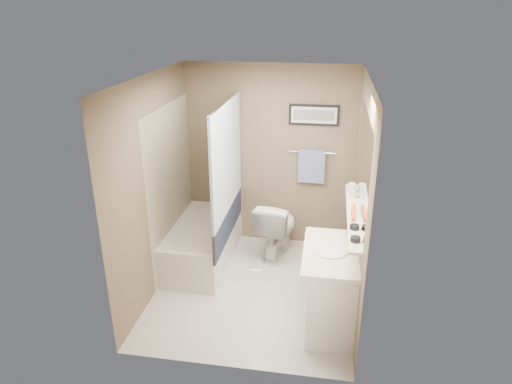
% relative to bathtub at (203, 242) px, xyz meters
% --- Properties ---
extents(ground, '(2.50, 2.50, 0.00)m').
position_rel_bathtub_xyz_m(ground, '(0.75, -0.54, -0.25)').
color(ground, beige).
rests_on(ground, ground).
extents(ceiling, '(2.20, 2.50, 0.04)m').
position_rel_bathtub_xyz_m(ceiling, '(0.75, -0.54, 2.13)').
color(ceiling, white).
rests_on(ceiling, wall_back).
extents(wall_back, '(2.20, 0.04, 2.40)m').
position_rel_bathtub_xyz_m(wall_back, '(0.75, 0.69, 0.95)').
color(wall_back, brown).
rests_on(wall_back, ground).
extents(wall_front, '(2.20, 0.04, 2.40)m').
position_rel_bathtub_xyz_m(wall_front, '(0.75, -1.77, 0.95)').
color(wall_front, brown).
rests_on(wall_front, ground).
extents(wall_left, '(0.04, 2.50, 2.40)m').
position_rel_bathtub_xyz_m(wall_left, '(-0.33, -0.54, 0.95)').
color(wall_left, brown).
rests_on(wall_left, ground).
extents(wall_right, '(0.04, 2.50, 2.40)m').
position_rel_bathtub_xyz_m(wall_right, '(1.83, -0.54, 0.95)').
color(wall_right, brown).
rests_on(wall_right, ground).
extents(tile_surround, '(0.02, 1.55, 2.00)m').
position_rel_bathtub_xyz_m(tile_surround, '(-0.34, -0.04, 0.75)').
color(tile_surround, tan).
rests_on(tile_surround, wall_left).
extents(curtain_rod, '(0.02, 1.55, 0.02)m').
position_rel_bathtub_xyz_m(curtain_rod, '(0.35, -0.04, 1.80)').
color(curtain_rod, silver).
rests_on(curtain_rod, wall_left).
extents(curtain_upper, '(0.03, 1.45, 1.28)m').
position_rel_bathtub_xyz_m(curtain_upper, '(0.35, -0.04, 1.15)').
color(curtain_upper, white).
rests_on(curtain_upper, curtain_rod).
extents(curtain_lower, '(0.03, 1.45, 0.36)m').
position_rel_bathtub_xyz_m(curtain_lower, '(0.35, -0.04, 0.33)').
color(curtain_lower, '#21273F').
rests_on(curtain_lower, curtain_rod).
extents(mirror, '(0.02, 1.60, 1.00)m').
position_rel_bathtub_xyz_m(mirror, '(1.84, -0.69, 1.37)').
color(mirror, silver).
rests_on(mirror, wall_right).
extents(shelf, '(0.12, 1.60, 0.03)m').
position_rel_bathtub_xyz_m(shelf, '(1.79, -0.69, 0.85)').
color(shelf, silver).
rests_on(shelf, wall_right).
extents(towel_bar, '(0.60, 0.02, 0.02)m').
position_rel_bathtub_xyz_m(towel_bar, '(1.30, 0.67, 1.05)').
color(towel_bar, silver).
rests_on(towel_bar, wall_back).
extents(towel, '(0.34, 0.05, 0.44)m').
position_rel_bathtub_xyz_m(towel, '(1.30, 0.65, 0.87)').
color(towel, '#9BABE2').
rests_on(towel, towel_bar).
extents(art_frame, '(0.62, 0.02, 0.26)m').
position_rel_bathtub_xyz_m(art_frame, '(1.30, 0.69, 1.53)').
color(art_frame, black).
rests_on(art_frame, wall_back).
extents(art_mat, '(0.56, 0.00, 0.20)m').
position_rel_bathtub_xyz_m(art_mat, '(1.30, 0.68, 1.53)').
color(art_mat, white).
rests_on(art_mat, art_frame).
extents(art_image, '(0.50, 0.00, 0.13)m').
position_rel_bathtub_xyz_m(art_image, '(1.30, 0.67, 1.53)').
color(art_image, '#595959').
rests_on(art_image, art_mat).
extents(door, '(0.80, 0.02, 2.00)m').
position_rel_bathtub_xyz_m(door, '(1.30, -1.78, 0.75)').
color(door, silver).
rests_on(door, wall_front).
extents(door_handle, '(0.10, 0.02, 0.02)m').
position_rel_bathtub_xyz_m(door_handle, '(0.97, -1.73, 0.75)').
color(door_handle, silver).
rests_on(door_handle, door).
extents(bathtub, '(0.72, 1.51, 0.50)m').
position_rel_bathtub_xyz_m(bathtub, '(0.00, 0.00, 0.00)').
color(bathtub, silver).
rests_on(bathtub, ground).
extents(tub_rim, '(0.56, 1.36, 0.02)m').
position_rel_bathtub_xyz_m(tub_rim, '(-0.00, 0.00, 0.25)').
color(tub_rim, beige).
rests_on(tub_rim, bathtub).
extents(toilet, '(0.56, 0.82, 0.76)m').
position_rel_bathtub_xyz_m(toilet, '(0.91, 0.30, 0.13)').
color(toilet, white).
rests_on(toilet, ground).
extents(vanity, '(0.58, 0.94, 0.80)m').
position_rel_bathtub_xyz_m(vanity, '(1.60, -1.01, 0.15)').
color(vanity, white).
rests_on(vanity, ground).
extents(countertop, '(0.54, 0.96, 0.04)m').
position_rel_bathtub_xyz_m(countertop, '(1.59, -1.01, 0.57)').
color(countertop, white).
rests_on(countertop, vanity).
extents(sink_basin, '(0.34, 0.34, 0.01)m').
position_rel_bathtub_xyz_m(sink_basin, '(1.58, -1.01, 0.60)').
color(sink_basin, white).
rests_on(sink_basin, countertop).
extents(faucet_spout, '(0.02, 0.02, 0.10)m').
position_rel_bathtub_xyz_m(faucet_spout, '(1.78, -1.01, 0.64)').
color(faucet_spout, silver).
rests_on(faucet_spout, countertop).
extents(faucet_knob, '(0.05, 0.05, 0.05)m').
position_rel_bathtub_xyz_m(faucet_knob, '(1.78, -0.91, 0.62)').
color(faucet_knob, silver).
rests_on(faucet_knob, countertop).
extents(candle_bowl_near, '(0.09, 0.09, 0.04)m').
position_rel_bathtub_xyz_m(candle_bowl_near, '(1.79, -1.29, 0.89)').
color(candle_bowl_near, black).
rests_on(candle_bowl_near, shelf).
extents(candle_bowl_far, '(0.09, 0.09, 0.04)m').
position_rel_bathtub_xyz_m(candle_bowl_far, '(1.79, -1.05, 0.89)').
color(candle_bowl_far, black).
rests_on(candle_bowl_far, shelf).
extents(hair_brush_front, '(0.05, 0.22, 0.04)m').
position_rel_bathtub_xyz_m(hair_brush_front, '(1.79, -0.79, 0.89)').
color(hair_brush_front, '#D6551E').
rests_on(hair_brush_front, shelf).
extents(hair_brush_back, '(0.06, 0.22, 0.04)m').
position_rel_bathtub_xyz_m(hair_brush_back, '(1.79, -0.66, 0.89)').
color(hair_brush_back, orange).
rests_on(hair_brush_back, shelf).
extents(pink_comb, '(0.03, 0.16, 0.01)m').
position_rel_bathtub_xyz_m(pink_comb, '(1.79, -0.52, 0.87)').
color(pink_comb, '#FB99C0').
rests_on(pink_comb, shelf).
extents(glass_jar, '(0.08, 0.08, 0.10)m').
position_rel_bathtub_xyz_m(glass_jar, '(1.79, -0.13, 0.92)').
color(glass_jar, white).
rests_on(glass_jar, shelf).
extents(soap_bottle, '(0.06, 0.06, 0.14)m').
position_rel_bathtub_xyz_m(soap_bottle, '(1.79, -0.28, 0.93)').
color(soap_bottle, '#999999').
rests_on(soap_bottle, shelf).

